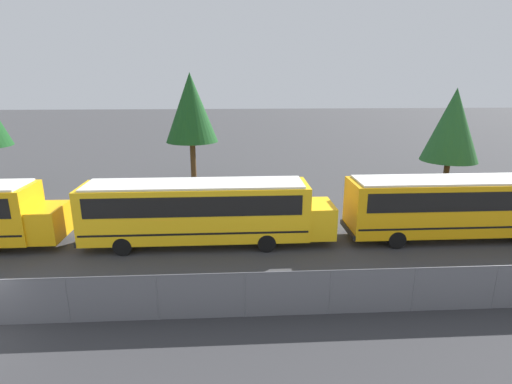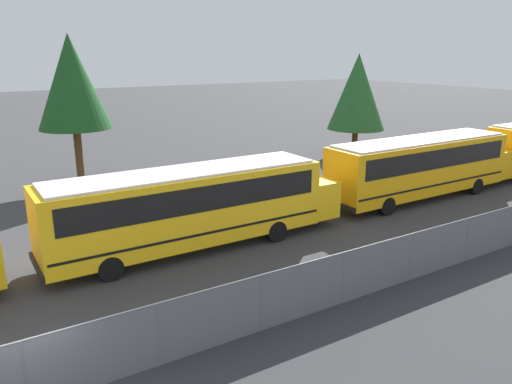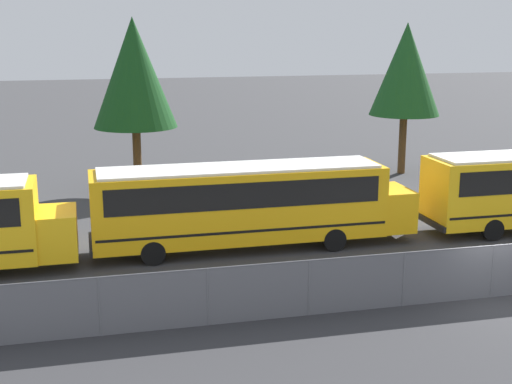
{
  "view_description": "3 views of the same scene",
  "coord_description": "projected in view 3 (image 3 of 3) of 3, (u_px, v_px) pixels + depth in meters",
  "views": [
    {
      "loc": [
        8.95,
        -12.69,
        8.37
      ],
      "look_at": [
        10.15,
        7.75,
        2.48
      ],
      "focal_mm": 28.0,
      "sensor_mm": 36.0,
      "label": 1
    },
    {
      "loc": [
        -0.71,
        -10.75,
        7.81
      ],
      "look_at": [
        10.76,
        7.52,
        1.68
      ],
      "focal_mm": 35.0,
      "sensor_mm": 36.0,
      "label": 2
    },
    {
      "loc": [
        -12.56,
        -19.3,
        8.64
      ],
      "look_at": [
        -6.29,
        6.3,
        2.43
      ],
      "focal_mm": 50.0,
      "sensor_mm": 36.0,
      "label": 3
    }
  ],
  "objects": [
    {
      "name": "tree_3",
      "position": [
        134.0,
        73.0,
        36.54
      ],
      "size": [
        4.33,
        4.33,
        9.05
      ],
      "color": "#51381E",
      "rests_on": "ground_plane"
    },
    {
      "name": "tree_0",
      "position": [
        406.0,
        70.0,
        41.1
      ],
      "size": [
        4.07,
        4.07,
        8.77
      ],
      "color": "#51381E",
      "rests_on": "ground_plane"
    },
    {
      "name": "school_bus_2",
      "position": [
        247.0,
        200.0,
        27.77
      ],
      "size": [
        12.85,
        2.58,
        3.32
      ],
      "color": "#EDA80F",
      "rests_on": "ground_plane"
    },
    {
      "name": "fence",
      "position": [
        492.0,
        271.0,
        22.93
      ],
      "size": [
        92.97,
        0.07,
        1.78
      ],
      "color": "#9EA0A5",
      "rests_on": "ground_plane"
    },
    {
      "name": "ground_plane",
      "position": [
        490.0,
        297.0,
        23.14
      ],
      "size": [
        200.0,
        200.0,
        0.0
      ],
      "primitive_type": "plane",
      "color": "#38383A"
    }
  ]
}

